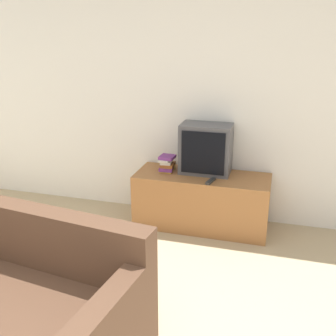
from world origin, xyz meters
The scene contains 5 objects.
wall_back centered at (0.00, 3.03, 1.30)m, with size 9.00×0.06×2.60m.
tv_stand centered at (0.40, 2.72, 0.28)m, with size 1.35×0.53×0.56m.
television centered at (0.41, 2.82, 0.81)m, with size 0.51×0.33×0.50m.
book_stack centered at (0.02, 2.75, 0.64)m, with size 0.16×0.22×0.16m.
remote_on_stand centered at (0.52, 2.55, 0.57)m, with size 0.08×0.18×0.02m.
Camera 1 is at (1.09, -0.95, 1.93)m, focal length 42.00 mm.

